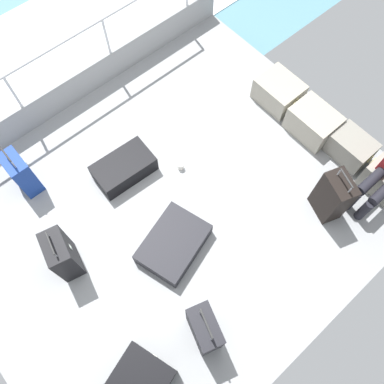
% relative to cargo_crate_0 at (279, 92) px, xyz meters
% --- Properties ---
extents(ground_plane, '(4.40, 5.20, 0.06)m').
position_rel_cargo_crate_0_xyz_m(ground_plane, '(0.30, -2.14, -0.21)').
color(ground_plane, '#939699').
extents(gunwale_port, '(0.06, 5.20, 0.45)m').
position_rel_cargo_crate_0_xyz_m(gunwale_port, '(-1.87, -2.14, 0.05)').
color(gunwale_port, '#939699').
rests_on(gunwale_port, ground_plane).
extents(railing_port, '(0.04, 4.20, 1.02)m').
position_rel_cargo_crate_0_xyz_m(railing_port, '(-1.87, -2.14, 0.60)').
color(railing_port, silver).
rests_on(railing_port, ground_plane).
extents(sea_wake, '(12.00, 12.00, 0.01)m').
position_rel_cargo_crate_0_xyz_m(sea_wake, '(-3.30, -2.14, -0.52)').
color(sea_wake, '#598C9E').
rests_on(sea_wake, ground_plane).
extents(cargo_crate_0, '(0.62, 0.49, 0.35)m').
position_rel_cargo_crate_0_xyz_m(cargo_crate_0, '(0.00, 0.00, 0.00)').
color(cargo_crate_0, '#9E9989').
rests_on(cargo_crate_0, ground_plane).
extents(cargo_crate_1, '(0.65, 0.46, 0.39)m').
position_rel_cargo_crate_0_xyz_m(cargo_crate_1, '(0.66, -0.04, 0.02)').
color(cargo_crate_1, '#9E9989').
rests_on(cargo_crate_1, ground_plane).
extents(cargo_crate_2, '(0.57, 0.39, 0.35)m').
position_rel_cargo_crate_0_xyz_m(cargo_crate_2, '(1.23, 0.06, -0.00)').
color(cargo_crate_2, gray).
rests_on(cargo_crate_2, ground_plane).
extents(suitcase_1, '(0.79, 0.94, 0.21)m').
position_rel_cargo_crate_0_xyz_m(suitcase_1, '(0.70, -2.49, -0.07)').
color(suitcase_1, black).
rests_on(suitcase_1, ground_plane).
extents(suitcase_2, '(0.38, 0.23, 0.77)m').
position_rel_cargo_crate_0_xyz_m(suitcase_2, '(-1.14, -3.34, 0.13)').
color(suitcase_2, navy).
rests_on(suitcase_2, ground_plane).
extents(suitcase_3, '(0.48, 0.36, 0.87)m').
position_rel_cargo_crate_0_xyz_m(suitcase_3, '(1.66, -2.87, 0.15)').
color(suitcase_3, black).
rests_on(suitcase_3, ground_plane).
extents(suitcase_4, '(0.45, 0.32, 0.77)m').
position_rel_cargo_crate_0_xyz_m(suitcase_4, '(0.06, -3.52, 0.16)').
color(suitcase_4, black).
rests_on(suitcase_4, ground_plane).
extents(suitcase_5, '(0.44, 0.36, 0.84)m').
position_rel_cargo_crate_0_xyz_m(suitcase_5, '(1.54, -0.76, 0.18)').
color(suitcase_5, black).
rests_on(suitcase_5, ground_plane).
extents(suitcase_6, '(0.48, 0.78, 0.26)m').
position_rel_cargo_crate_0_xyz_m(suitcase_6, '(-0.47, -2.32, -0.05)').
color(suitcase_6, black).
rests_on(suitcase_6, ground_plane).
extents(paper_cup, '(0.08, 0.08, 0.10)m').
position_rel_cargo_crate_0_xyz_m(paper_cup, '(-0.06, -1.74, -0.13)').
color(paper_cup, white).
rests_on(paper_cup, ground_plane).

